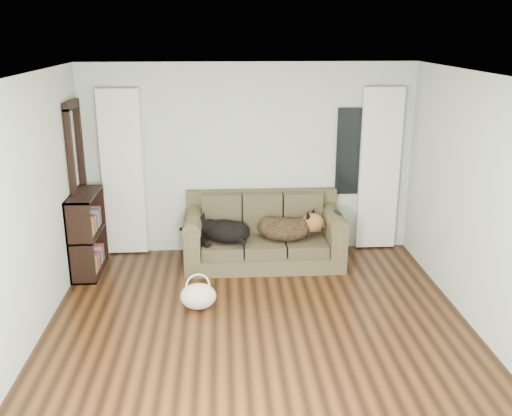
{
  "coord_description": "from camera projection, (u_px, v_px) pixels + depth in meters",
  "views": [
    {
      "loc": [
        -0.35,
        -5.11,
        3.02
      ],
      "look_at": [
        0.05,
        1.6,
        0.89
      ],
      "focal_mm": 40.0,
      "sensor_mm": 36.0,
      "label": 1
    }
  ],
  "objects": [
    {
      "name": "tv_remote",
      "position": [
        338.0,
        213.0,
        7.38
      ],
      "size": [
        0.07,
        0.17,
        0.02
      ],
      "primitive_type": "cube",
      "rotation": [
        0.0,
        0.0,
        0.17
      ],
      "color": "black",
      "rests_on": "sofa"
    },
    {
      "name": "wall_left",
      "position": [
        19.0,
        222.0,
        5.27
      ],
      "size": [
        0.04,
        5.0,
        2.6
      ],
      "primitive_type": "cube",
      "color": "#B1BEAE",
      "rests_on": "ground"
    },
    {
      "name": "ceiling",
      "position": [
        261.0,
        78.0,
        5.01
      ],
      "size": [
        5.0,
        5.0,
        0.0
      ],
      "primitive_type": "plane",
      "color": "white",
      "rests_on": "ground"
    },
    {
      "name": "floor",
      "position": [
        261.0,
        339.0,
        5.79
      ],
      "size": [
        5.0,
        5.0,
        0.0
      ],
      "primitive_type": "plane",
      "color": "black",
      "rests_on": "ground"
    },
    {
      "name": "bookshelf",
      "position": [
        87.0,
        235.0,
        7.25
      ],
      "size": [
        0.36,
        0.86,
        1.05
      ],
      "primitive_type": "cube",
      "rotation": [
        0.0,
        0.0,
        0.06
      ],
      "color": "black",
      "rests_on": "floor"
    },
    {
      "name": "tote_bag",
      "position": [
        198.0,
        295.0,
        6.37
      ],
      "size": [
        0.43,
        0.35,
        0.3
      ],
      "primitive_type": "ellipsoid",
      "rotation": [
        0.0,
        0.0,
        -0.09
      ],
      "color": "beige",
      "rests_on": "floor"
    },
    {
      "name": "wall_right",
      "position": [
        492.0,
        213.0,
        5.53
      ],
      "size": [
        0.04,
        5.0,
        2.6
      ],
      "primitive_type": "cube",
      "color": "#B1BEAE",
      "rests_on": "ground"
    },
    {
      "name": "sofa",
      "position": [
        264.0,
        231.0,
        7.54
      ],
      "size": [
        2.07,
        0.89,
        0.85
      ],
      "primitive_type": "cube",
      "color": "#4C4434",
      "rests_on": "floor"
    },
    {
      "name": "door_casing",
      "position": [
        79.0,
        189.0,
        7.3
      ],
      "size": [
        0.07,
        0.6,
        2.1
      ],
      "primitive_type": "cube",
      "color": "black",
      "rests_on": "ground"
    },
    {
      "name": "dog_black_lab",
      "position": [
        223.0,
        232.0,
        7.43
      ],
      "size": [
        0.82,
        0.75,
        0.29
      ],
      "primitive_type": "ellipsoid",
      "rotation": [
        0.0,
        0.0,
        -0.54
      ],
      "color": "black",
      "rests_on": "sofa"
    },
    {
      "name": "dog_shepherd",
      "position": [
        287.0,
        229.0,
        7.5
      ],
      "size": [
        0.86,
        0.73,
        0.32
      ],
      "primitive_type": "ellipsoid",
      "rotation": [
        0.0,
        0.0,
        2.79
      ],
      "color": "black",
      "rests_on": "sofa"
    },
    {
      "name": "curtain_left",
      "position": [
        123.0,
        173.0,
        7.65
      ],
      "size": [
        0.55,
        0.08,
        2.25
      ],
      "primitive_type": "cube",
      "color": "white",
      "rests_on": "ground"
    },
    {
      "name": "curtain_right",
      "position": [
        379.0,
        170.0,
        7.85
      ],
      "size": [
        0.55,
        0.08,
        2.25
      ],
      "primitive_type": "cube",
      "color": "white",
      "rests_on": "ground"
    },
    {
      "name": "window_pane",
      "position": [
        354.0,
        152.0,
        7.8
      ],
      "size": [
        0.5,
        0.03,
        1.2
      ],
      "primitive_type": "cube",
      "color": "black",
      "rests_on": "wall_back"
    },
    {
      "name": "wall_back",
      "position": [
        249.0,
        160.0,
        7.78
      ],
      "size": [
        4.5,
        0.04,
        2.6
      ],
      "primitive_type": "cube",
      "color": "#B1BEAE",
      "rests_on": "ground"
    }
  ]
}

